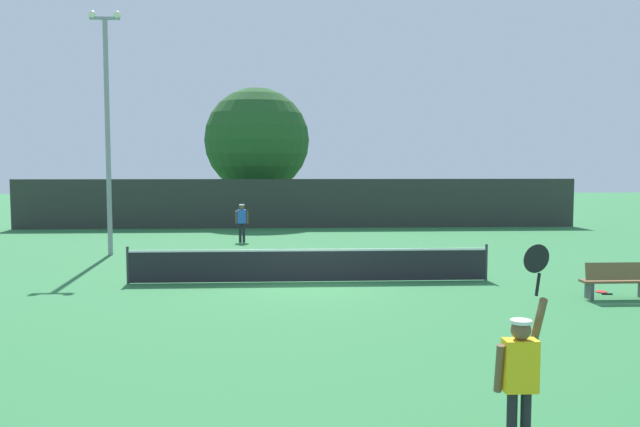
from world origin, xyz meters
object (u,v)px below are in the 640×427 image
spare_racket (602,292)px  light_pole (107,119)px  player_receiving (242,219)px  player_serving (521,367)px  parked_car_near (322,205)px  parked_car_far (451,206)px  parked_car_mid (405,206)px  courtside_bench (618,280)px  tennis_ball (323,264)px  large_tree (257,140)px

spare_racket → light_pole: (-15.01, 8.00, 5.08)m
player_receiving → spare_racket: (10.33, -11.95, -0.99)m
player_serving → parked_car_near: player_serving is taller
parked_car_far → player_serving: bearing=-110.6°
parked_car_far → parked_car_mid: bearing=161.5°
spare_racket → courtside_bench: (-0.02, -0.83, 0.46)m
light_pole → tennis_ball: bearing=-20.5°
tennis_ball → light_pole: size_ratio=0.01×
player_serving → parked_car_mid: (5.05, 34.00, -0.30)m
tennis_ball → courtside_bench: courtside_bench is taller
spare_racket → parked_car_near: (-6.01, 25.80, 0.76)m
player_serving → courtside_bench: (5.70, 8.53, -0.60)m
parked_car_mid → player_receiving: bearing=-127.1°
courtside_bench → parked_car_near: (-5.99, 26.64, 0.30)m
player_serving → large_tree: (-4.41, 31.92, 3.81)m
player_receiving → tennis_ball: size_ratio=24.36×
spare_racket → large_tree: size_ratio=0.06×
spare_racket → parked_car_far: parked_car_far is taller
player_serving → tennis_ball: player_serving is taller
player_receiving → parked_car_near: size_ratio=0.38×
parked_car_far → large_tree: bearing=179.7°
courtside_bench → light_pole: 18.01m
player_serving → parked_car_mid: bearing=81.5°
light_pole → large_tree: size_ratio=1.12×
courtside_bench → parked_car_far: bearing=84.9°
spare_racket → courtside_bench: size_ratio=0.29×
spare_racket → light_pole: 17.76m
parked_car_near → parked_car_mid: (5.35, -1.17, 0.00)m
courtside_bench → parked_car_near: bearing=102.7°
courtside_bench → spare_racket: bearing=88.7°
spare_racket → parked_car_near: bearing=103.1°
courtside_bench → parked_car_far: (2.21, 24.90, 0.30)m
large_tree → parked_car_near: large_tree is taller
player_receiving → spare_racket: size_ratio=3.20×
tennis_ball → parked_car_far: (9.34, 19.01, 0.74)m
player_receiving → light_pole: light_pole is taller
light_pole → parked_car_far: bearing=43.0°
large_tree → parked_car_near: 6.66m
tennis_ball → parked_car_near: 20.79m
light_pole → large_tree: light_pole is taller
player_serving → parked_car_near: size_ratio=0.56×
light_pole → parked_car_near: size_ratio=2.06×
tennis_ball → parked_car_mid: (6.48, 19.58, 0.74)m
courtside_bench → large_tree: 25.86m
courtside_bench → parked_car_far: 25.00m
large_tree → parked_car_far: large_tree is taller
player_receiving → parked_car_near: parked_car_near is taller
spare_racket → parked_car_mid: 24.66m
parked_car_mid → parked_car_far: same height
light_pole → parked_car_mid: 22.39m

